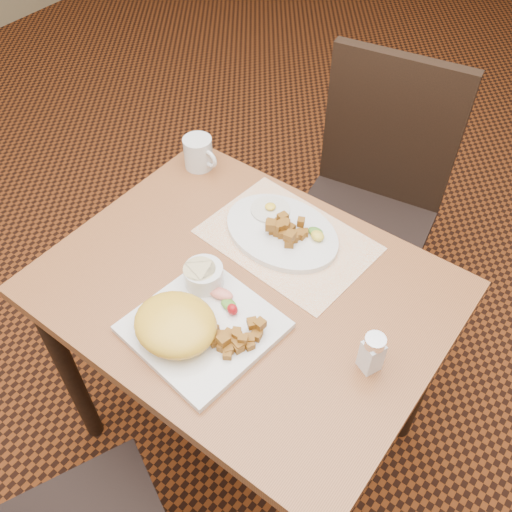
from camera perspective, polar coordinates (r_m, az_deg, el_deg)
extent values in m
plane|color=black|center=(1.95, -0.79, -16.97)|extent=(8.00, 8.00, 0.00)
cube|color=#95562E|center=(1.33, -1.12, -3.42)|extent=(0.90, 0.70, 0.03)
cylinder|color=black|center=(1.72, -18.15, -11.06)|extent=(0.05, 0.05, 0.71)
cylinder|color=black|center=(1.93, -4.90, 0.77)|extent=(0.05, 0.05, 0.71)
cylinder|color=black|center=(1.70, 16.48, -11.21)|extent=(0.05, 0.05, 0.71)
cylinder|color=black|center=(1.68, -11.29, -22.43)|extent=(0.04, 0.04, 0.42)
cube|color=black|center=(1.88, 10.05, 2.33)|extent=(0.49, 0.49, 0.05)
cylinder|color=black|center=(2.15, 15.35, -0.66)|extent=(0.04, 0.04, 0.42)
cylinder|color=black|center=(1.92, 12.30, -7.86)|extent=(0.04, 0.04, 0.42)
cylinder|color=black|center=(2.20, 6.50, 2.52)|extent=(0.04, 0.04, 0.42)
cylinder|color=black|center=(1.98, 2.47, -4.09)|extent=(0.04, 0.04, 0.42)
cube|color=black|center=(1.85, 13.33, 12.12)|extent=(0.42, 0.11, 0.50)
cube|color=white|center=(1.41, 3.18, 1.61)|extent=(0.42, 0.31, 0.00)
cube|color=silver|center=(1.24, -5.27, -7.08)|extent=(0.31, 0.31, 0.02)
ellipsoid|color=yellow|center=(1.20, -8.07, -6.77)|extent=(0.18, 0.16, 0.07)
ellipsoid|color=yellow|center=(1.20, -7.72, -8.57)|extent=(0.07, 0.06, 0.02)
ellipsoid|color=yellow|center=(1.25, -9.06, -5.06)|extent=(0.07, 0.06, 0.02)
cylinder|color=silver|center=(1.28, -5.24, -1.96)|extent=(0.09, 0.09, 0.05)
cylinder|color=beige|center=(1.27, -5.68, -1.33)|extent=(0.07, 0.07, 0.01)
ellipsoid|color=#387223|center=(1.25, -2.74, -4.86)|extent=(0.04, 0.03, 0.01)
ellipsoid|color=red|center=(1.24, -2.37, -5.35)|extent=(0.03, 0.03, 0.03)
ellipsoid|color=#F28C72|center=(1.27, -3.57, -3.76)|extent=(0.07, 0.04, 0.02)
cylinder|color=white|center=(1.46, 1.45, 4.68)|extent=(0.10, 0.10, 0.01)
ellipsoid|color=yellow|center=(1.45, 1.45, 4.98)|extent=(0.03, 0.03, 0.01)
ellipsoid|color=#387223|center=(1.40, 5.97, 2.44)|extent=(0.04, 0.03, 0.01)
ellipsoid|color=yellow|center=(1.39, 6.17, 2.02)|extent=(0.04, 0.04, 0.02)
cube|color=white|center=(1.18, 11.46, -9.75)|extent=(0.05, 0.05, 0.08)
cylinder|color=silver|center=(1.14, 11.83, -8.39)|extent=(0.06, 0.06, 0.02)
cylinder|color=silver|center=(1.60, -5.80, 10.24)|extent=(0.08, 0.08, 0.09)
torus|color=silver|center=(1.57, -4.68, 9.65)|extent=(0.05, 0.02, 0.05)
cube|color=#975E18|center=(1.18, -2.78, -9.36)|extent=(0.02, 0.03, 0.02)
cube|color=#975E18|center=(1.19, -1.70, -8.88)|extent=(0.03, 0.03, 0.02)
cube|color=#975E18|center=(1.20, 0.40, -6.83)|extent=(0.02, 0.02, 0.02)
cube|color=#975E18|center=(1.20, -2.12, -7.80)|extent=(0.02, 0.02, 0.02)
cube|color=#975E18|center=(1.20, -4.14, -8.56)|extent=(0.03, 0.03, 0.02)
cube|color=#975E18|center=(1.19, -0.63, -8.91)|extent=(0.02, 0.02, 0.02)
cube|color=#975E18|center=(1.19, -2.45, -8.28)|extent=(0.03, 0.02, 0.02)
cube|color=#975E18|center=(1.19, -2.83, -8.40)|extent=(0.03, 0.03, 0.02)
cube|color=#975E18|center=(1.19, -1.97, -7.63)|extent=(0.02, 0.02, 0.02)
cube|color=#975E18|center=(1.21, -4.37, -7.32)|extent=(0.03, 0.02, 0.02)
cube|color=#975E18|center=(1.20, -0.36, -6.74)|extent=(0.03, 0.03, 0.02)
cube|color=#975E18|center=(1.19, -3.33, -9.07)|extent=(0.02, 0.02, 0.02)
cube|color=#975E18|center=(1.20, 0.06, -7.89)|extent=(0.03, 0.03, 0.02)
cube|color=#975E18|center=(1.19, -2.17, -8.35)|extent=(0.03, 0.03, 0.02)
cube|color=#975E18|center=(1.18, -1.79, -9.11)|extent=(0.03, 0.03, 0.02)
cube|color=#975E18|center=(1.18, -1.90, -7.89)|extent=(0.02, 0.02, 0.02)
cube|color=#975E18|center=(1.20, -3.60, -7.95)|extent=(0.03, 0.03, 0.02)
cube|color=#975E18|center=(1.18, -1.32, -8.31)|extent=(0.03, 0.02, 0.02)
cube|color=#975E18|center=(1.18, -3.27, -8.39)|extent=(0.03, 0.03, 0.02)
cube|color=#975E18|center=(1.20, -2.75, -8.00)|extent=(0.03, 0.03, 0.02)
cube|color=#975E18|center=(1.19, -0.65, -8.33)|extent=(0.03, 0.03, 0.02)
cube|color=#975E18|center=(1.18, -2.88, -9.78)|extent=(0.03, 0.03, 0.02)
cube|color=#975E18|center=(1.38, 3.49, 2.09)|extent=(0.03, 0.03, 0.02)
cube|color=#975E18|center=(1.40, 3.46, 2.85)|extent=(0.02, 0.02, 0.02)
cube|color=#975E18|center=(1.40, 1.64, 2.60)|extent=(0.03, 0.03, 0.02)
cube|color=#975E18|center=(1.41, 2.14, 3.32)|extent=(0.02, 0.02, 0.02)
cube|color=#975E18|center=(1.39, 4.26, 2.17)|extent=(0.03, 0.03, 0.02)
cube|color=#975E18|center=(1.35, 3.39, 1.95)|extent=(0.03, 0.03, 0.02)
cube|color=#975E18|center=(1.38, 2.98, 3.09)|extent=(0.02, 0.02, 0.02)
cube|color=#975E18|center=(1.39, 2.22, 2.50)|extent=(0.03, 0.03, 0.02)
cube|color=#975E18|center=(1.39, 4.52, 3.41)|extent=(0.02, 0.02, 0.02)
cube|color=#975E18|center=(1.38, 2.10, 2.97)|extent=(0.02, 0.02, 0.02)
cube|color=#975E18|center=(1.38, 3.64, 1.85)|extent=(0.03, 0.03, 0.02)
cube|color=#975E18|center=(1.38, 2.63, 3.12)|extent=(0.03, 0.03, 0.02)
cube|color=#975E18|center=(1.39, 2.65, 2.29)|extent=(0.03, 0.03, 0.02)
cube|color=#975E18|center=(1.39, 2.84, 3.36)|extent=(0.02, 0.02, 0.02)
cube|color=#975E18|center=(1.36, 3.33, 1.35)|extent=(0.03, 0.03, 0.02)
cube|color=#975E18|center=(1.39, 4.57, 2.15)|extent=(0.02, 0.02, 0.02)
cube|color=#975E18|center=(1.40, 2.69, 3.89)|extent=(0.03, 0.03, 0.02)
cube|color=#975E18|center=(1.39, 4.85, 2.35)|extent=(0.02, 0.02, 0.02)
cube|color=#975E18|center=(1.38, 1.48, 3.09)|extent=(0.03, 0.03, 0.02)
cube|color=#975E18|center=(1.41, 1.41, 3.37)|extent=(0.02, 0.02, 0.02)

